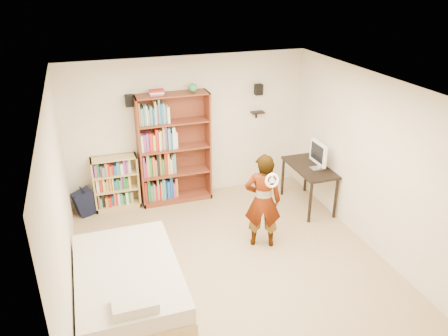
# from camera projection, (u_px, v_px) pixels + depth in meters

# --- Properties ---
(ground) EXTENTS (4.50, 5.00, 0.01)m
(ground) POSITION_uv_depth(u_px,v_px,m) (233.00, 266.00, 6.54)
(ground) COLOR tan
(ground) RESTS_ON ground
(room_shell) EXTENTS (4.52, 5.02, 2.71)m
(room_shell) POSITION_uv_depth(u_px,v_px,m) (234.00, 158.00, 5.81)
(room_shell) COLOR white
(room_shell) RESTS_ON ground
(crown_molding) EXTENTS (4.50, 5.00, 0.06)m
(crown_molding) POSITION_uv_depth(u_px,v_px,m) (235.00, 91.00, 5.44)
(crown_molding) COLOR silver
(crown_molding) RESTS_ON room_shell
(speaker_left) EXTENTS (0.14, 0.12, 0.20)m
(speaker_left) POSITION_uv_depth(u_px,v_px,m) (129.00, 101.00, 7.48)
(speaker_left) COLOR black
(speaker_left) RESTS_ON room_shell
(speaker_right) EXTENTS (0.14, 0.12, 0.20)m
(speaker_right) POSITION_uv_depth(u_px,v_px,m) (259.00, 89.00, 8.17)
(speaker_right) COLOR black
(speaker_right) RESTS_ON room_shell
(wall_shelf) EXTENTS (0.25, 0.16, 0.02)m
(wall_shelf) POSITION_uv_depth(u_px,v_px,m) (258.00, 112.00, 8.37)
(wall_shelf) COLOR black
(wall_shelf) RESTS_ON room_shell
(tall_bookshelf) EXTENTS (1.31, 0.38, 2.08)m
(tall_bookshelf) POSITION_uv_depth(u_px,v_px,m) (174.00, 149.00, 8.01)
(tall_bookshelf) COLOR maroon
(tall_bookshelf) RESTS_ON ground
(low_bookshelf) EXTENTS (0.81, 0.30, 1.01)m
(low_bookshelf) POSITION_uv_depth(u_px,v_px,m) (116.00, 183.00, 7.95)
(low_bookshelf) COLOR tan
(low_bookshelf) RESTS_ON ground
(computer_desk) EXTENTS (0.59, 1.18, 0.80)m
(computer_desk) POSITION_uv_depth(u_px,v_px,m) (308.00, 186.00, 8.06)
(computer_desk) COLOR black
(computer_desk) RESTS_ON ground
(imac) EXTENTS (0.19, 0.51, 0.50)m
(imac) POSITION_uv_depth(u_px,v_px,m) (317.00, 156.00, 7.70)
(imac) COLOR white
(imac) RESTS_ON computer_desk
(daybed) EXTENTS (1.35, 2.08, 0.61)m
(daybed) POSITION_uv_depth(u_px,v_px,m) (128.00, 279.00, 5.79)
(daybed) COLOR beige
(daybed) RESTS_ON ground
(person) EXTENTS (0.67, 0.56, 1.57)m
(person) POSITION_uv_depth(u_px,v_px,m) (263.00, 201.00, 6.75)
(person) COLOR black
(person) RESTS_ON ground
(wii_wheel) EXTENTS (0.22, 0.08, 0.22)m
(wii_wheel) POSITION_uv_depth(u_px,v_px,m) (272.00, 181.00, 6.30)
(wii_wheel) COLOR white
(wii_wheel) RESTS_ON person
(navy_bag) EXTENTS (0.44, 0.37, 0.51)m
(navy_bag) POSITION_uv_depth(u_px,v_px,m) (85.00, 202.00, 7.81)
(navy_bag) COLOR black
(navy_bag) RESTS_ON ground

